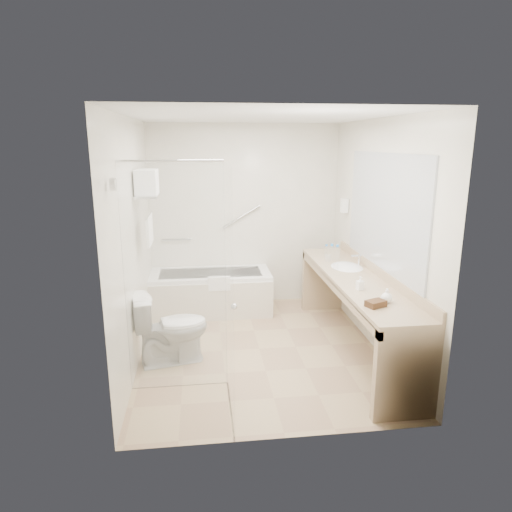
{
  "coord_description": "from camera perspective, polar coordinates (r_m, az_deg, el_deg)",
  "views": [
    {
      "loc": [
        -0.61,
        -4.67,
        2.26
      ],
      "look_at": [
        0.0,
        0.3,
        1.0
      ],
      "focal_mm": 32.0,
      "sensor_mm": 36.0,
      "label": 1
    }
  ],
  "objects": [
    {
      "name": "floor",
      "position": [
        5.22,
        0.41,
        -11.51
      ],
      "size": [
        3.2,
        3.2,
        0.0
      ],
      "primitive_type": "plane",
      "color": "tan",
      "rests_on": "ground"
    },
    {
      "name": "soap_bottle_a",
      "position": [
        4.58,
        12.86,
        -3.77
      ],
      "size": [
        0.09,
        0.14,
        0.06
      ],
      "primitive_type": "imported",
      "rotation": [
        0.0,
        0.0,
        0.21
      ],
      "color": "white",
      "rests_on": "vanity_counter"
    },
    {
      "name": "grab_bar_short",
      "position": [
        6.37,
        -9.91,
        2.05
      ],
      "size": [
        0.4,
        0.03,
        0.03
      ],
      "primitive_type": "cylinder",
      "rotation": [
        0.0,
        1.57,
        0.0
      ],
      "color": "silver",
      "rests_on": "wall_back"
    },
    {
      "name": "towel_shelf",
      "position": [
        5.07,
        -13.43,
        8.02
      ],
      "size": [
        0.24,
        0.55,
        0.81
      ],
      "color": "silver",
      "rests_on": "wall_left"
    },
    {
      "name": "shower_enclosure",
      "position": [
        3.93,
        -6.98,
        -3.67
      ],
      "size": [
        0.96,
        0.91,
        2.11
      ],
      "color": "silver",
      "rests_on": "floor"
    },
    {
      "name": "toilet",
      "position": [
        4.88,
        -10.57,
        -8.83
      ],
      "size": [
        0.84,
        0.59,
        0.75
      ],
      "primitive_type": "imported",
      "rotation": [
        0.0,
        0.0,
        1.79
      ],
      "color": "white",
      "rests_on": "floor"
    },
    {
      "name": "mirror",
      "position": [
        4.95,
        15.71,
        5.36
      ],
      "size": [
        0.02,
        2.0,
        1.2
      ],
      "primitive_type": "cube",
      "color": "#ADB2B9",
      "rests_on": "wall_right"
    },
    {
      "name": "ceiling",
      "position": [
        4.71,
        0.47,
        17.05
      ],
      "size": [
        2.6,
        3.2,
        0.1
      ],
      "primitive_type": "cube",
      "color": "silver",
      "rests_on": "wall_back"
    },
    {
      "name": "drinking_glass_near",
      "position": [
        5.58,
        8.99,
        -0.27
      ],
      "size": [
        0.08,
        0.08,
        0.08
      ],
      "primitive_type": "cylinder",
      "rotation": [
        0.0,
        0.0,
        0.43
      ],
      "color": "silver",
      "rests_on": "vanity_counter"
    },
    {
      "name": "grab_bar_long",
      "position": [
        6.33,
        -1.85,
        4.94
      ],
      "size": [
        0.53,
        0.03,
        0.33
      ],
      "primitive_type": "cylinder",
      "rotation": [
        0.0,
        1.05,
        0.0
      ],
      "color": "silver",
      "rests_on": "wall_back"
    },
    {
      "name": "wall_back",
      "position": [
        6.38,
        -1.43,
        5.01
      ],
      "size": [
        2.6,
        0.1,
        2.5
      ],
      "primitive_type": "cube",
      "color": "beige",
      "rests_on": "ground"
    },
    {
      "name": "water_bottle_left",
      "position": [
        5.64,
        9.44,
        0.42
      ],
      "size": [
        0.06,
        0.06,
        0.2
      ],
      "rotation": [
        0.0,
        0.0,
        0.23
      ],
      "color": "silver",
      "rests_on": "vanity_counter"
    },
    {
      "name": "wall_front",
      "position": [
        3.29,
        4.05,
        -3.79
      ],
      "size": [
        2.6,
        0.1,
        2.5
      ],
      "primitive_type": "cube",
      "color": "beige",
      "rests_on": "ground"
    },
    {
      "name": "wall_left",
      "position": [
        4.83,
        -15.06,
        1.56
      ],
      "size": [
        0.1,
        3.2,
        2.5
      ],
      "primitive_type": "cube",
      "color": "beige",
      "rests_on": "ground"
    },
    {
      "name": "water_bottle_mid",
      "position": [
        5.76,
        8.79,
        0.57
      ],
      "size": [
        0.05,
        0.05,
        0.17
      ],
      "rotation": [
        0.0,
        0.0,
        0.09
      ],
      "color": "silver",
      "rests_on": "vanity_counter"
    },
    {
      "name": "water_bottle_right",
      "position": [
        5.63,
        10.12,
        0.34
      ],
      "size": [
        0.06,
        0.06,
        0.2
      ],
      "rotation": [
        0.0,
        0.0,
        0.42
      ],
      "color": "silver",
      "rests_on": "vanity_counter"
    },
    {
      "name": "soap_bottle_b",
      "position": [
        4.27,
        16.02,
        -4.98
      ],
      "size": [
        0.12,
        0.14,
        0.1
      ],
      "primitive_type": "imported",
      "rotation": [
        0.0,
        0.0,
        -0.11
      ],
      "color": "white",
      "rests_on": "vanity_counter"
    },
    {
      "name": "sink",
      "position": [
        5.39,
        11.28,
        -1.65
      ],
      "size": [
        0.4,
        0.52,
        0.14
      ],
      "primitive_type": "ellipsoid",
      "color": "white",
      "rests_on": "vanity_counter"
    },
    {
      "name": "bathtub",
      "position": [
        6.23,
        -5.64,
        -4.51
      ],
      "size": [
        1.6,
        0.73,
        0.59
      ],
      "color": "white",
      "rests_on": "floor"
    },
    {
      "name": "faucet",
      "position": [
        5.41,
        12.79,
        -0.47
      ],
      "size": [
        0.03,
        0.03,
        0.14
      ],
      "primitive_type": "cylinder",
      "color": "silver",
      "rests_on": "vanity_counter"
    },
    {
      "name": "amenity_basket",
      "position": [
        4.16,
        14.73,
        -5.76
      ],
      "size": [
        0.2,
        0.17,
        0.06
      ],
      "primitive_type": "cube",
      "rotation": [
        0.0,
        0.0,
        0.39
      ],
      "color": "#4A2F1A",
      "rests_on": "vanity_counter"
    },
    {
      "name": "hairdryer_unit",
      "position": [
        6.07,
        10.98,
        6.2
      ],
      "size": [
        0.08,
        0.1,
        0.18
      ],
      "primitive_type": "cube",
      "color": "white",
      "rests_on": "wall_right"
    },
    {
      "name": "vanity_counter",
      "position": [
        5.07,
        12.25,
        -4.83
      ],
      "size": [
        0.55,
        2.7,
        0.95
      ],
      "color": "tan",
      "rests_on": "floor"
    },
    {
      "name": "drinking_glass_far",
      "position": [
        5.23,
        9.93,
        -1.29
      ],
      "size": [
        0.08,
        0.08,
        0.08
      ],
      "primitive_type": "cylinder",
      "rotation": [
        0.0,
        0.0,
        0.31
      ],
      "color": "silver",
      "rests_on": "vanity_counter"
    },
    {
      "name": "wall_right",
      "position": [
        5.14,
        14.96,
        2.32
      ],
      "size": [
        0.1,
        3.2,
        2.5
      ],
      "primitive_type": "cube",
      "color": "beige",
      "rests_on": "ground"
    }
  ]
}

